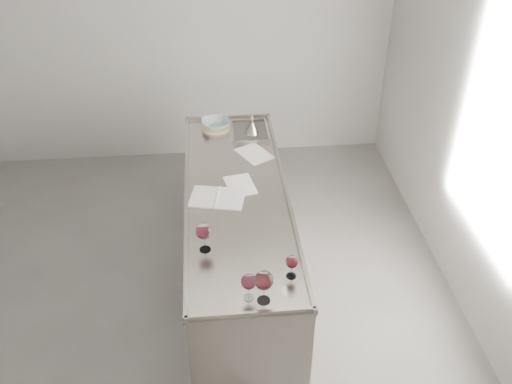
{
  "coord_description": "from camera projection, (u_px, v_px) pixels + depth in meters",
  "views": [
    {
      "loc": [
        0.32,
        -3.12,
        3.38
      ],
      "look_at": [
        0.63,
        0.21,
        1.02
      ],
      "focal_mm": 40.0,
      "sensor_mm": 36.0,
      "label": 1
    }
  ],
  "objects": [
    {
      "name": "trivet",
      "position": [
        216.0,
        127.0,
        5.02
      ],
      "size": [
        0.32,
        0.32,
        0.02
      ],
      "primitive_type": "cylinder",
      "rotation": [
        0.0,
        0.0,
        -0.33
      ],
      "color": "#CBBC83",
      "rests_on": "counter"
    },
    {
      "name": "notebook",
      "position": [
        217.0,
        198.0,
        4.16
      ],
      "size": [
        0.44,
        0.35,
        0.02
      ],
      "rotation": [
        0.0,
        0.0,
        -0.21
      ],
      "color": "white",
      "rests_on": "counter"
    },
    {
      "name": "room_shell",
      "position": [
        161.0,
        168.0,
        3.65
      ],
      "size": [
        4.54,
        5.04,
        2.84
      ],
      "color": "#595653",
      "rests_on": "ground"
    },
    {
      "name": "wine_glass_left",
      "position": [
        204.0,
        232.0,
        3.61
      ],
      "size": [
        0.11,
        0.11,
        0.21
      ],
      "rotation": [
        0.0,
        0.0,
        0.09
      ],
      "color": "white",
      "rests_on": "counter"
    },
    {
      "name": "wine_glass_small",
      "position": [
        292.0,
        262.0,
        3.43
      ],
      "size": [
        0.08,
        0.08,
        0.16
      ],
      "rotation": [
        0.0,
        0.0,
        0.05
      ],
      "color": "white",
      "rests_on": "counter"
    },
    {
      "name": "loose_paper_under",
      "position": [
        240.0,
        185.0,
        4.3
      ],
      "size": [
        0.25,
        0.32,
        0.0
      ],
      "primitive_type": "cube",
      "rotation": [
        0.0,
        0.0,
        0.19
      ],
      "color": "white",
      "rests_on": "counter"
    },
    {
      "name": "counter",
      "position": [
        238.0,
        243.0,
        4.47
      ],
      "size": [
        0.77,
        2.42,
        0.97
      ],
      "color": "gray",
      "rests_on": "ground"
    },
    {
      "name": "loose_paper_top",
      "position": [
        254.0,
        154.0,
        4.67
      ],
      "size": [
        0.33,
        0.37,
        0.0
      ],
      "primitive_type": "cube",
      "rotation": [
        0.0,
        0.0,
        0.51
      ],
      "color": "silver",
      "rests_on": "counter"
    },
    {
      "name": "wine_glass_middle",
      "position": [
        249.0,
        282.0,
        3.27
      ],
      "size": [
        0.09,
        0.09,
        0.18
      ],
      "rotation": [
        0.0,
        0.0,
        -0.16
      ],
      "color": "white",
      "rests_on": "counter"
    },
    {
      "name": "wine_funnel",
      "position": [
        252.0,
        128.0,
        4.92
      ],
      "size": [
        0.12,
        0.12,
        0.18
      ],
      "rotation": [
        0.0,
        0.0,
        0.33
      ],
      "color": "gray",
      "rests_on": "counter"
    },
    {
      "name": "ceramic_bowl",
      "position": [
        216.0,
        123.0,
        5.0
      ],
      "size": [
        0.28,
        0.28,
        0.06
      ],
      "primitive_type": "imported",
      "rotation": [
        0.0,
        0.0,
        0.18
      ],
      "color": "#8C9FA3",
      "rests_on": "trivet"
    },
    {
      "name": "wine_glass_right",
      "position": [
        264.0,
        281.0,
        3.24
      ],
      "size": [
        0.11,
        0.11,
        0.22
      ],
      "rotation": [
        0.0,
        0.0,
        0.19
      ],
      "color": "white",
      "rests_on": "counter"
    }
  ]
}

